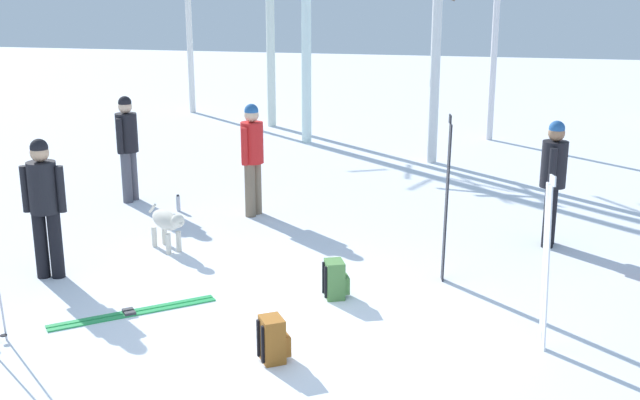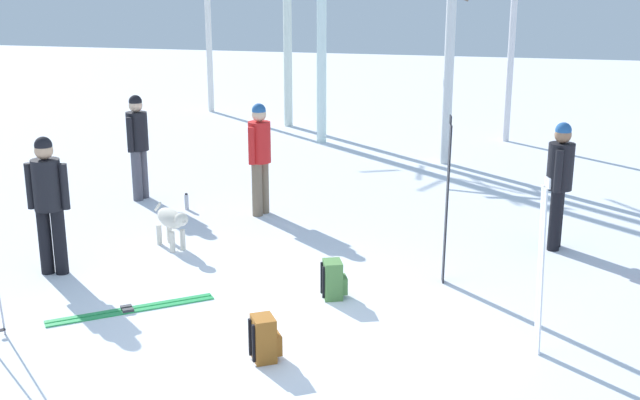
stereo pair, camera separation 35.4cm
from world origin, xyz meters
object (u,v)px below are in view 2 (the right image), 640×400
backpack_2 (333,280)px  ski_pair_lying_0 (131,310)px  person_0 (260,152)px  person_3 (559,177)px  water_bottle_0 (187,202)px  person_2 (138,140)px  birch_tree_3 (450,13)px  person_1 (48,197)px  backpack_0 (264,339)px  ski_pair_planted_1 (541,267)px  ski_pair_planted_0 (447,203)px  birch_tree_2 (321,11)px  dog (171,220)px

backpack_2 → ski_pair_lying_0: bearing=-156.2°
person_0 → person_3: same height
backpack_2 → water_bottle_0: 4.20m
person_2 → birch_tree_3: birch_tree_3 is taller
person_2 → birch_tree_3: bearing=40.2°
person_1 → backpack_2: (3.51, 0.11, -0.77)m
backpack_0 → person_2: bearing=127.5°
person_0 → ski_pair_lying_0: 3.97m
person_2 → ski_pair_planted_1: bearing=-32.8°
ski_pair_planted_0 → birch_tree_2: size_ratio=0.37×
water_bottle_0 → birch_tree_3: 6.17m
person_1 → person_3: 6.49m
person_2 → person_0: bearing=-8.6°
ski_pair_lying_0 → person_2: bearing=115.4°
person_0 → water_bottle_0: 1.48m
person_0 → backpack_0: 4.90m
person_3 → water_bottle_0: person_3 is taller
person_3 → ski_pair_planted_1: size_ratio=0.98×
ski_pair_planted_1 → water_bottle_0: (-5.29, 3.66, -0.74)m
person_2 → person_1: bearing=-81.0°
person_1 → ski_pair_planted_0: (4.68, 0.84, 0.03)m
backpack_2 → dog: bearing=155.8°
backpack_2 → birch_tree_3: size_ratio=0.08×
person_1 → water_bottle_0: bearing=81.6°
person_2 → backpack_2: 5.25m
birch_tree_2 → dog: bearing=-91.3°
ski_pair_planted_0 → backpack_2: bearing=-148.2°
birch_tree_2 → person_0: bearing=-85.1°
person_0 → ski_pair_planted_1: ski_pair_planted_1 is taller
dog → birch_tree_2: (0.17, 7.39, 2.44)m
dog → water_bottle_0: size_ratio=2.78×
person_0 → ski_pair_lying_0: size_ratio=1.13×
person_0 → ski_pair_planted_0: size_ratio=0.85×
ski_pair_lying_0 → backpack_0: size_ratio=3.46×
person_0 → water_bottle_0: size_ratio=6.52×
dog → ski_pair_planted_0: bearing=-6.2°
person_2 → ski_pair_lying_0: 4.72m
person_0 → dog: bearing=-109.7°
ski_pair_planted_0 → backpack_0: 2.89m
dog → birch_tree_3: size_ratio=0.13×
ski_pair_lying_0 → backpack_2: 2.26m
person_2 → dog: (1.54, -2.13, -0.59)m
ski_pair_lying_0 → backpack_2: bearing=23.8°
backpack_0 → ski_pair_lying_0: bearing=157.7°
ski_pair_lying_0 → person_3: bearing=36.2°
person_1 → backpack_0: 3.65m
person_2 → birch_tree_2: 5.83m
person_1 → ski_pair_planted_0: 4.75m
dog → backpack_2: (2.50, -1.13, -0.17)m
backpack_2 → ski_pair_planted_1: bearing=-19.4°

